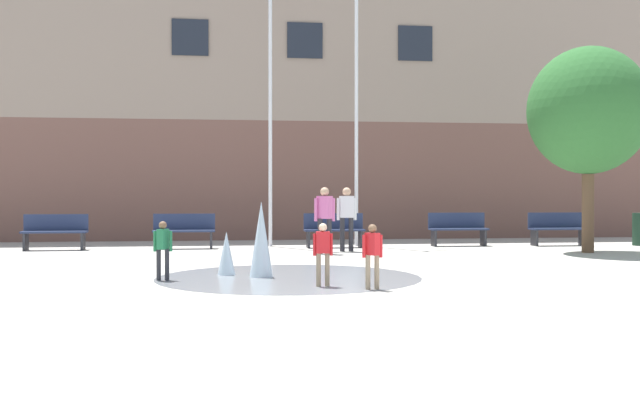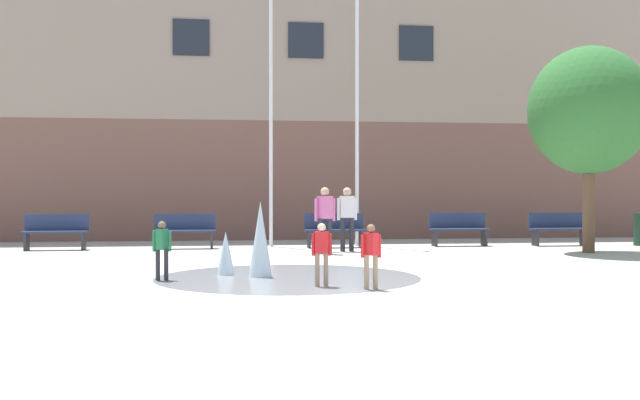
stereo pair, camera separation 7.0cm
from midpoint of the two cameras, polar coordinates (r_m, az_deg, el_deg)
ground_plane at (r=9.17m, az=8.72°, el=-8.60°), size 100.00×100.00×0.00m
library_building at (r=26.28m, az=-1.97°, el=6.32°), size 36.00×6.05×8.20m
splash_fountain at (r=13.03m, az=-4.38°, el=-4.20°), size 4.55×4.55×1.31m
park_bench_far_left at (r=20.18m, az=-19.63°, el=-2.26°), size 1.60×0.44×0.91m
park_bench_left_of_flagpoles at (r=19.84m, az=-10.42°, el=-2.28°), size 1.60×0.44×0.91m
park_bench_center at (r=19.93m, az=0.97°, el=-2.26°), size 1.60×0.44×0.91m
park_bench_near_trashcan at (r=20.85m, az=10.37°, el=-2.15°), size 1.60×0.44×0.91m
park_bench_far_right at (r=21.69m, az=17.56°, el=-2.06°), size 1.60×0.44×0.91m
child_in_fountain at (r=11.28m, az=3.84°, el=-3.92°), size 0.31×0.24×0.99m
child_with_pink_shirt at (r=11.61m, az=0.05°, el=-3.79°), size 0.31×0.14×0.99m
child_running at (r=12.70m, az=-12.04°, el=-3.43°), size 0.31×0.24×0.99m
teen_by_trashcan at (r=18.57m, az=1.94°, el=-1.07°), size 0.50×0.21×1.59m
adult_in_red at (r=17.82m, az=0.24°, el=-1.13°), size 0.50×0.38×1.59m
flagpole_left at (r=20.62m, az=-3.83°, el=9.45°), size 0.80×0.10×8.79m
flagpole_right at (r=20.87m, az=2.77°, el=8.63°), size 0.80×0.10×8.29m
street_tree_near_building at (r=19.41m, az=19.66°, el=6.40°), size 2.92×2.92×5.01m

